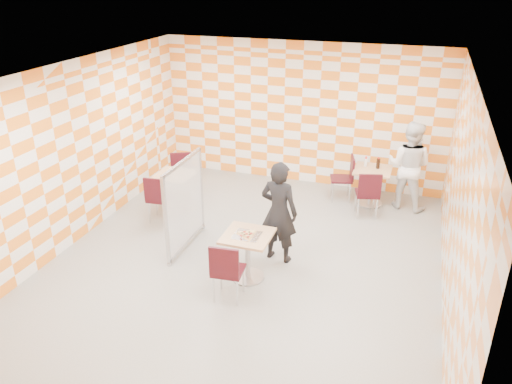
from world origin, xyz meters
TOP-DOWN VIEW (x-y plane):
  - room_shell at (0.00, 0.54)m, footprint 7.00×7.00m
  - main_table at (0.18, -0.44)m, footprint 0.70×0.70m
  - second_table at (1.63, 2.78)m, footprint 0.70×0.70m
  - empty_table at (-1.90, 1.31)m, footprint 0.70×0.70m
  - chair_main_front at (0.10, -1.08)m, footprint 0.46×0.47m
  - chair_second_front at (1.64, 2.16)m, footprint 0.52×0.52m
  - chair_second_side at (1.12, 2.83)m, footprint 0.52×0.52m
  - chair_empty_near at (-1.95, 0.73)m, footprint 0.47×0.48m
  - chair_empty_far at (-2.06, 1.89)m, footprint 0.56×0.57m
  - partition at (-1.11, 0.13)m, footprint 0.08×1.38m
  - man_dark at (0.47, 0.24)m, footprint 0.66×0.49m
  - man_white at (2.29, 2.88)m, footprint 0.98×0.85m
  - pizza_on_foil at (0.18, -0.46)m, footprint 0.40×0.40m
  - sport_bottle at (1.47, 2.88)m, footprint 0.06×0.06m
  - soda_bottle at (1.72, 2.84)m, footprint 0.07×0.07m

SIDE VIEW (x-z plane):
  - main_table at x=0.18m, z-range 0.13..0.88m
  - second_table at x=1.63m, z-range 0.13..0.88m
  - empty_table at x=-1.90m, z-range 0.13..0.88m
  - chair_main_front at x=0.10m, z-range 0.08..1.01m
  - chair_second_front at x=1.64m, z-range 0.08..1.01m
  - chair_second_side at x=1.12m, z-range 0.08..1.01m
  - chair_empty_near at x=-1.95m, z-range 0.08..1.01m
  - chair_empty_far at x=-2.06m, z-range 0.08..1.01m
  - pizza_on_foil at x=0.18m, z-range 0.74..0.79m
  - partition at x=-1.11m, z-range 0.02..1.57m
  - sport_bottle at x=1.47m, z-range 0.74..0.94m
  - man_dark at x=0.47m, z-range 0.00..1.68m
  - soda_bottle at x=1.72m, z-range 0.74..0.97m
  - man_white at x=2.29m, z-range 0.00..1.74m
  - room_shell at x=0.00m, z-range -2.00..5.00m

